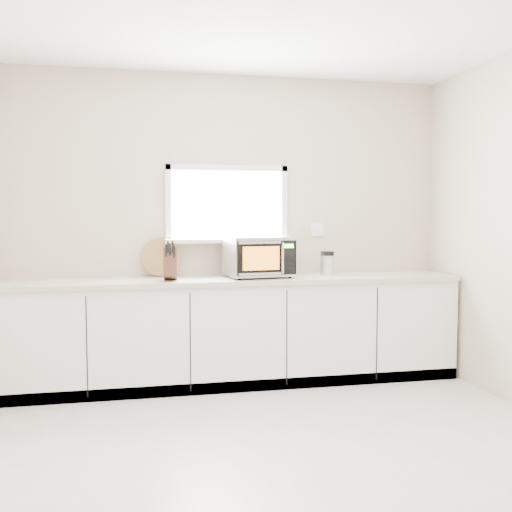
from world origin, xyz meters
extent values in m
plane|color=beige|center=(0.00, 0.00, 0.00)|extent=(4.00, 4.00, 0.00)
cube|color=beige|center=(0.00, 2.00, 1.35)|extent=(4.00, 0.02, 2.70)
cube|color=white|center=(0.00, 1.99, 1.55)|extent=(1.00, 0.02, 0.60)
cube|color=white|center=(0.00, 1.92, 1.23)|extent=(1.12, 0.16, 0.03)
cube|color=white|center=(0.00, 1.97, 1.88)|extent=(1.10, 0.04, 0.05)
cube|color=white|center=(0.00, 1.97, 1.23)|extent=(1.10, 0.04, 0.05)
cube|color=white|center=(-0.53, 1.97, 1.55)|extent=(0.05, 0.04, 0.70)
cube|color=white|center=(0.53, 1.97, 1.55)|extent=(0.05, 0.04, 0.70)
cube|color=white|center=(0.85, 1.99, 1.32)|extent=(0.12, 0.01, 0.12)
cube|color=white|center=(0.00, 1.70, 0.44)|extent=(3.92, 0.60, 0.88)
cube|color=beige|center=(0.00, 1.69, 0.90)|extent=(3.92, 0.64, 0.04)
cylinder|color=black|center=(0.02, 1.50, 0.93)|extent=(0.03, 0.03, 0.02)
cylinder|color=black|center=(-0.03, 1.82, 0.93)|extent=(0.03, 0.03, 0.02)
cylinder|color=black|center=(0.47, 1.56, 0.93)|extent=(0.03, 0.03, 0.02)
cylinder|color=black|center=(0.43, 1.88, 0.93)|extent=(0.03, 0.03, 0.02)
cube|color=silver|center=(0.22, 1.69, 1.10)|extent=(0.59, 0.48, 0.33)
cube|color=black|center=(0.25, 1.48, 1.10)|extent=(0.52, 0.08, 0.29)
cube|color=orange|center=(0.20, 1.46, 1.10)|extent=(0.32, 0.05, 0.20)
cylinder|color=silver|center=(0.38, 1.47, 1.10)|extent=(0.02, 0.02, 0.25)
cube|color=black|center=(0.43, 1.50, 1.10)|extent=(0.13, 0.02, 0.28)
cube|color=#19FF33|center=(0.43, 1.49, 1.20)|extent=(0.09, 0.02, 0.03)
cube|color=silver|center=(0.22, 1.69, 1.27)|extent=(0.59, 0.48, 0.01)
cube|color=#4F2B1C|center=(-0.54, 1.58, 1.06)|extent=(0.13, 0.24, 0.27)
cube|color=black|center=(-0.58, 1.53, 1.17)|extent=(0.02, 0.05, 0.10)
cube|color=black|center=(-0.54, 1.53, 1.18)|extent=(0.02, 0.05, 0.10)
cube|color=black|center=(-0.51, 1.53, 1.16)|extent=(0.02, 0.05, 0.10)
cube|color=black|center=(-0.56, 1.53, 1.20)|extent=(0.02, 0.05, 0.10)
cube|color=black|center=(-0.52, 1.53, 1.20)|extent=(0.02, 0.05, 0.10)
cylinder|color=olive|center=(-0.60, 1.94, 1.09)|extent=(0.34, 0.08, 0.34)
cylinder|color=silver|center=(0.87, 1.75, 1.01)|extent=(0.14, 0.14, 0.17)
cylinder|color=black|center=(0.87, 1.75, 1.11)|extent=(0.14, 0.14, 0.04)
camera|label=1|loc=(-0.88, -3.33, 1.46)|focal=42.00mm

